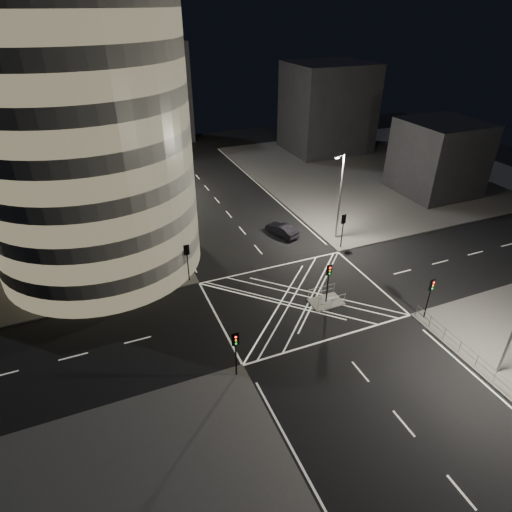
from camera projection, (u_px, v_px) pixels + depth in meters
name	position (u px, v px, depth m)	size (l,w,h in m)	color
ground	(299.00, 299.00, 40.23)	(120.00, 120.00, 0.00)	black
sidewalk_far_right	(379.00, 169.00, 71.12)	(42.00, 42.00, 0.15)	#4C4947
central_island	(326.00, 302.00, 39.66)	(3.00, 2.00, 0.15)	slate
office_tower_curved	(29.00, 137.00, 41.79)	(30.00, 29.00, 27.20)	gray
office_block_rear	(28.00, 107.00, 60.59)	(24.00, 16.00, 22.00)	gray
building_right_far	(327.00, 108.00, 76.56)	(14.00, 12.00, 15.00)	black
building_right_near	(438.00, 157.00, 60.12)	(10.00, 10.00, 10.00)	black
building_far_end	(140.00, 94.00, 80.29)	(18.00, 8.00, 18.00)	black
tree_a	(163.00, 234.00, 41.55)	(3.95, 3.95, 6.76)	black
tree_b	(150.00, 204.00, 45.96)	(4.88, 4.88, 7.97)	black
tree_c	(141.00, 188.00, 50.88)	(4.82, 4.82, 7.61)	black
tree_d	(133.00, 168.00, 55.40)	(4.41, 4.41, 7.84)	black
tree_e	(128.00, 163.00, 60.77)	(3.69, 3.69, 6.23)	black
traffic_signal_fl	(187.00, 256.00, 41.24)	(0.55, 0.22, 4.00)	black
traffic_signal_nl	(236.00, 347.00, 30.46)	(0.55, 0.22, 4.00)	black
traffic_signal_fr	(343.00, 225.00, 47.02)	(0.55, 0.22, 4.00)	black
traffic_signal_nr	(430.00, 291.00, 36.24)	(0.55, 0.22, 4.00)	black
traffic_signal_island	(329.00, 276.00, 38.21)	(0.55, 0.22, 4.00)	black
street_lamp_left_near	(166.00, 211.00, 43.81)	(1.25, 0.25, 10.00)	slate
street_lamp_left_far	(138.00, 160.00, 58.08)	(1.25, 0.25, 10.00)	slate
street_lamp_right_far	(340.00, 194.00, 47.62)	(1.25, 0.25, 10.00)	slate
railing_near_right	(468.00, 354.00, 32.97)	(0.06, 11.70, 1.10)	slate
railing_island_south	(332.00, 302.00, 38.63)	(2.80, 0.06, 1.10)	slate
railing_island_north	(321.00, 291.00, 40.06)	(2.80, 0.06, 1.10)	slate
sedan	(282.00, 230.00, 50.73)	(1.53, 4.39, 1.45)	black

